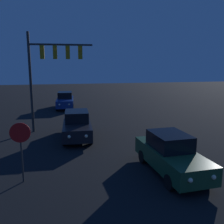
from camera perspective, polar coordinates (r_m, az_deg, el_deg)
The scene contains 5 objects.
car_near at distance 11.35m, azimuth 13.31°, elevation -9.34°, with size 1.98×4.62×1.74m.
car_mid at distance 16.18m, azimuth -8.00°, elevation -2.99°, with size 1.92×4.60×1.74m.
car_far at distance 27.16m, azimuth -10.67°, elevation 2.63°, with size 1.94×4.61×1.74m.
traffic_signal_mast at distance 17.82m, azimuth -14.10°, elevation 10.69°, with size 4.35×0.30×6.80m.
stop_sign at distance 10.52m, azimuth -20.16°, elevation -6.16°, with size 0.80×0.07×2.47m.
Camera 1 is at (-2.78, 0.81, 4.74)m, focal length 40.00 mm.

